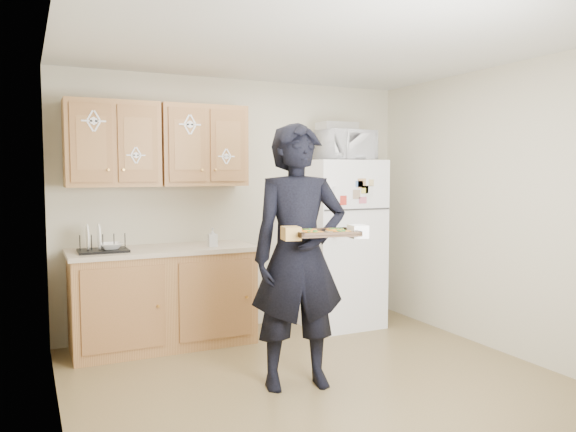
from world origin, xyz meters
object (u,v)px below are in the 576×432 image
at_px(microwave, 346,145).
at_px(dish_rack, 103,242).
at_px(refrigerator, 339,243).
at_px(person, 299,256).
at_px(baking_tray, 325,234).

height_order(microwave, dish_rack, microwave).
relative_size(refrigerator, dish_rack, 4.15).
relative_size(refrigerator, person, 0.88).
xyz_separation_m(microwave, dish_rack, (-2.36, 0.07, -0.87)).
xyz_separation_m(refrigerator, baking_tray, (-1.06, -1.62, 0.31)).
relative_size(microwave, dish_rack, 1.33).
relative_size(person, dish_rack, 4.71).
bearing_deg(dish_rack, microwave, -1.68).
relative_size(baking_tray, microwave, 0.78).
relative_size(baking_tray, dish_rack, 1.03).
bearing_deg(refrigerator, person, -130.05).
bearing_deg(refrigerator, dish_rack, 179.52).
height_order(refrigerator, microwave, microwave).
distance_m(refrigerator, person, 1.74).
relative_size(person, microwave, 3.56).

